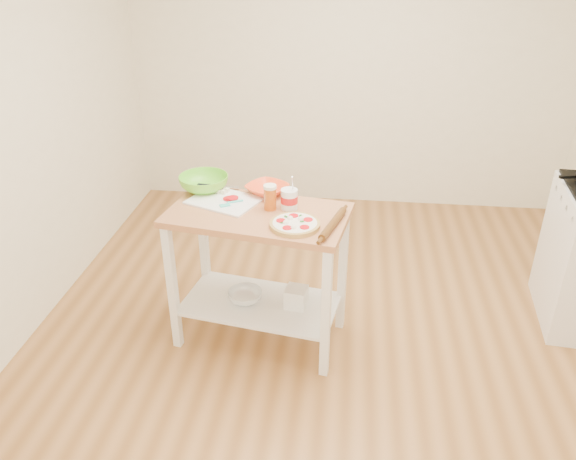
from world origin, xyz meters
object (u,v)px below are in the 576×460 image
(beer_pint, at_px, (270,197))
(shelf_glass_bowl, at_px, (245,296))
(knife, at_px, (213,186))
(green_bowl, at_px, (204,183))
(spatula, at_px, (230,203))
(cutting_board, at_px, (224,200))
(orange_bowl, at_px, (267,189))
(prep_island, at_px, (259,250))
(rolling_pin, at_px, (333,224))
(pizza, at_px, (295,224))
(shelf_bin, at_px, (296,297))
(yogurt_tub, at_px, (289,199))

(beer_pint, distance_m, shelf_glass_bowl, 0.70)
(knife, distance_m, green_bowl, 0.06)
(spatula, relative_size, shelf_glass_bowl, 0.60)
(green_bowl, bearing_deg, cutting_board, -42.64)
(shelf_glass_bowl, bearing_deg, orange_bowl, 65.84)
(green_bowl, bearing_deg, orange_bowl, -1.77)
(prep_island, xyz_separation_m, orange_bowl, (0.02, 0.26, 0.29))
(knife, bearing_deg, rolling_pin, -25.67)
(spatula, xyz_separation_m, orange_bowl, (0.19, 0.20, 0.01))
(pizza, bearing_deg, shelf_glass_bowl, 153.52)
(pizza, xyz_separation_m, orange_bowl, (-0.22, 0.42, 0.01))
(pizza, bearing_deg, knife, 140.99)
(shelf_bin, bearing_deg, yogurt_tub, 123.91)
(prep_island, relative_size, rolling_pin, 3.09)
(beer_pint, bearing_deg, cutting_board, 165.03)
(prep_island, height_order, shelf_bin, prep_island)
(green_bowl, bearing_deg, shelf_glass_bowl, -42.94)
(prep_island, xyz_separation_m, rolling_pin, (0.44, -0.14, 0.28))
(spatula, relative_size, orange_bowl, 0.54)
(spatula, bearing_deg, orange_bowl, 17.91)
(shelf_glass_bowl, bearing_deg, cutting_board, 136.68)
(beer_pint, relative_size, rolling_pin, 0.42)
(prep_island, relative_size, yogurt_tub, 5.23)
(knife, bearing_deg, pizza, -34.83)
(cutting_board, height_order, knife, cutting_board)
(beer_pint, bearing_deg, prep_island, -145.07)
(yogurt_tub, distance_m, shelf_bin, 0.64)
(pizza, bearing_deg, yogurt_tub, 103.88)
(orange_bowl, relative_size, rolling_pin, 0.67)
(prep_island, relative_size, shelf_bin, 8.72)
(green_bowl, height_order, yogurt_tub, yogurt_tub)
(spatula, xyz_separation_m, shelf_bin, (0.41, -0.07, -0.59))
(rolling_pin, distance_m, shelf_bin, 0.65)
(rolling_pin, height_order, shelf_glass_bowl, rolling_pin)
(green_bowl, height_order, shelf_glass_bowl, green_bowl)
(shelf_glass_bowl, bearing_deg, shelf_bin, -2.65)
(knife, bearing_deg, spatula, -51.36)
(prep_island, xyz_separation_m, shelf_glass_bowl, (-0.10, 0.01, -0.35))
(prep_island, relative_size, cutting_board, 2.33)
(prep_island, relative_size, knife, 4.14)
(prep_island, relative_size, green_bowl, 3.64)
(spatula, distance_m, shelf_glass_bowl, 0.63)
(beer_pint, xyz_separation_m, shelf_bin, (0.16, -0.06, -0.65))
(orange_bowl, xyz_separation_m, rolling_pin, (0.43, -0.41, -0.01))
(spatula, height_order, beer_pint, beer_pint)
(pizza, bearing_deg, green_bowl, 145.02)
(knife, relative_size, green_bowl, 0.88)
(spatula, relative_size, knife, 0.49)
(orange_bowl, distance_m, shelf_bin, 0.70)
(pizza, bearing_deg, beer_pint, 128.81)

